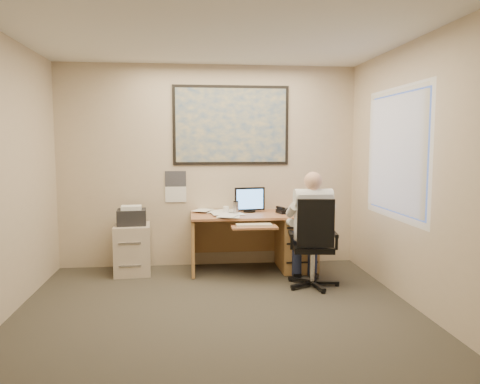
{
  "coord_description": "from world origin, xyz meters",
  "views": [
    {
      "loc": [
        -0.26,
        -4.07,
        1.66
      ],
      "look_at": [
        0.32,
        1.3,
        1.1
      ],
      "focal_mm": 35.0,
      "sensor_mm": 36.0,
      "label": 1
    }
  ],
  "objects": [
    {
      "name": "room_shell",
      "position": [
        0.0,
        0.0,
        1.35
      ],
      "size": [
        4.0,
        4.5,
        2.7
      ],
      "color": "#353129",
      "rests_on": "ground"
    },
    {
      "name": "desk",
      "position": [
        0.88,
        1.9,
        0.44
      ],
      "size": [
        1.6,
        0.97,
        1.07
      ],
      "color": "#A56B46",
      "rests_on": "ground"
    },
    {
      "name": "world_map",
      "position": [
        0.3,
        2.23,
        1.9
      ],
      "size": [
        1.56,
        0.03,
        1.06
      ],
      "primitive_type": "cube",
      "color": "#1E4C93",
      "rests_on": "room_shell"
    },
    {
      "name": "wall_calendar",
      "position": [
        -0.45,
        2.24,
        1.08
      ],
      "size": [
        0.28,
        0.01,
        0.42
      ],
      "primitive_type": "cube",
      "color": "white",
      "rests_on": "room_shell"
    },
    {
      "name": "window_blinds",
      "position": [
        1.97,
        0.8,
        1.55
      ],
      "size": [
        0.06,
        1.4,
        1.3
      ],
      "primitive_type": null,
      "color": "beige",
      "rests_on": "room_shell"
    },
    {
      "name": "filing_cabinet",
      "position": [
        -1.0,
        1.92,
        0.37
      ],
      "size": [
        0.49,
        0.57,
        0.87
      ],
      "rotation": [
        0.0,
        0.0,
        0.08
      ],
      "color": "beige",
      "rests_on": "ground"
    },
    {
      "name": "office_chair",
      "position": [
        1.16,
        1.08,
        0.31
      ],
      "size": [
        0.7,
        0.7,
        1.05
      ],
      "rotation": [
        0.0,
        0.0,
        -0.13
      ],
      "color": "black",
      "rests_on": "ground"
    },
    {
      "name": "person",
      "position": [
        1.15,
        1.16,
        0.67
      ],
      "size": [
        0.57,
        0.81,
        1.34
      ],
      "primitive_type": null,
      "rotation": [
        0.0,
        0.0,
        -0.01
      ],
      "color": "silver",
      "rests_on": "office_chair"
    }
  ]
}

